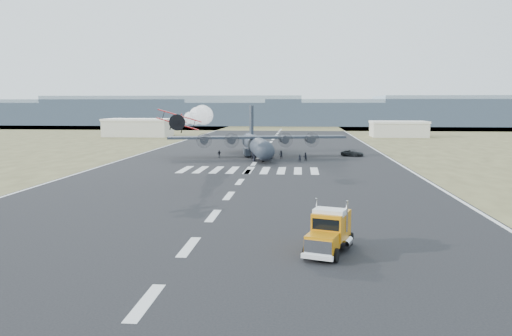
# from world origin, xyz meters

# --- Properties ---
(ground) EXTENTS (500.00, 500.00, 0.00)m
(ground) POSITION_xyz_m (0.00, 0.00, 0.00)
(ground) COLOR black
(ground) RESTS_ON ground
(scrub_far) EXTENTS (500.00, 80.00, 0.00)m
(scrub_far) POSITION_xyz_m (0.00, 230.00, 0.00)
(scrub_far) COLOR brown
(scrub_far) RESTS_ON ground
(runway_markings) EXTENTS (60.00, 260.00, 0.01)m
(runway_markings) POSITION_xyz_m (0.00, 60.00, 0.01)
(runway_markings) COLOR silver
(runway_markings) RESTS_ON ground
(ridge_seg_b) EXTENTS (150.00, 50.00, 15.00)m
(ridge_seg_b) POSITION_xyz_m (-130.00, 260.00, 7.50)
(ridge_seg_b) COLOR gray
(ridge_seg_b) RESTS_ON ground
(ridge_seg_c) EXTENTS (150.00, 50.00, 17.00)m
(ridge_seg_c) POSITION_xyz_m (-65.00, 260.00, 8.50)
(ridge_seg_c) COLOR gray
(ridge_seg_c) RESTS_ON ground
(ridge_seg_d) EXTENTS (150.00, 50.00, 13.00)m
(ridge_seg_d) POSITION_xyz_m (0.00, 260.00, 6.50)
(ridge_seg_d) COLOR gray
(ridge_seg_d) RESTS_ON ground
(ridge_seg_e) EXTENTS (150.00, 50.00, 15.00)m
(ridge_seg_e) POSITION_xyz_m (65.00, 260.00, 7.50)
(ridge_seg_e) COLOR gray
(ridge_seg_e) RESTS_ON ground
(ridge_seg_f) EXTENTS (150.00, 50.00, 17.00)m
(ridge_seg_f) POSITION_xyz_m (130.00, 260.00, 8.50)
(ridge_seg_f) COLOR gray
(ridge_seg_f) RESTS_ON ground
(hangar_left) EXTENTS (24.50, 14.50, 6.70)m
(hangar_left) POSITION_xyz_m (-52.00, 145.00, 3.41)
(hangar_left) COLOR #BAB7A5
(hangar_left) RESTS_ON ground
(hangar_right) EXTENTS (20.50, 12.50, 5.90)m
(hangar_right) POSITION_xyz_m (46.00, 150.00, 3.01)
(hangar_right) COLOR #BAB7A5
(hangar_right) RESTS_ON ground
(semi_truck) EXTENTS (4.59, 8.12, 3.58)m
(semi_truck) POSITION_xyz_m (11.79, -0.29, 1.76)
(semi_truck) COLOR black
(semi_truck) RESTS_ON ground
(aerobatic_biplane) EXTENTS (6.24, 5.79, 3.32)m
(aerobatic_biplane) POSITION_xyz_m (-8.22, 30.41, 9.66)
(aerobatic_biplane) COLOR red
(smoke_trail) EXTENTS (4.88, 32.07, 4.04)m
(smoke_trail) POSITION_xyz_m (-10.43, 56.72, 9.89)
(smoke_trail) COLOR white
(transport_aircraft) EXTENTS (40.64, 33.27, 11.77)m
(transport_aircraft) POSITION_xyz_m (-0.80, 75.20, 3.04)
(transport_aircraft) COLOR #202330
(transport_aircraft) RESTS_ON ground
(support_vehicle) EXTENTS (5.77, 3.93, 1.47)m
(support_vehicle) POSITION_xyz_m (21.57, 76.98, 0.73)
(support_vehicle) COLOR black
(support_vehicle) RESTS_ON ground
(crew_a) EXTENTS (0.59, 0.50, 1.56)m
(crew_a) POSITION_xyz_m (9.31, 64.56, 0.78)
(crew_a) COLOR black
(crew_a) RESTS_ON ground
(crew_b) EXTENTS (1.02, 0.86, 1.79)m
(crew_b) POSITION_xyz_m (5.11, 70.27, 0.90)
(crew_b) COLOR black
(crew_b) RESTS_ON ground
(crew_c) EXTENTS (1.29, 1.17, 1.86)m
(crew_c) POSITION_xyz_m (3.07, 66.41, 0.93)
(crew_c) COLOR black
(crew_c) RESTS_ON ground
(crew_d) EXTENTS (1.10, 0.87, 1.66)m
(crew_d) POSITION_xyz_m (-8.99, 71.46, 0.83)
(crew_d) COLOR black
(crew_d) RESTS_ON ground
(crew_e) EXTENTS (0.63, 0.91, 1.74)m
(crew_e) POSITION_xyz_m (-0.30, 64.32, 0.87)
(crew_e) COLOR black
(crew_e) RESTS_ON ground
(crew_f) EXTENTS (1.23, 1.67, 1.74)m
(crew_f) POSITION_xyz_m (3.10, 69.89, 0.87)
(crew_f) COLOR black
(crew_f) RESTS_ON ground
(crew_g) EXTENTS (0.74, 0.65, 1.81)m
(crew_g) POSITION_xyz_m (-0.88, 67.08, 0.90)
(crew_g) COLOR black
(crew_g) RESTS_ON ground
(crew_h) EXTENTS (1.02, 0.82, 1.83)m
(crew_h) POSITION_xyz_m (10.48, 66.35, 0.91)
(crew_h) COLOR black
(crew_h) RESTS_ON ground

